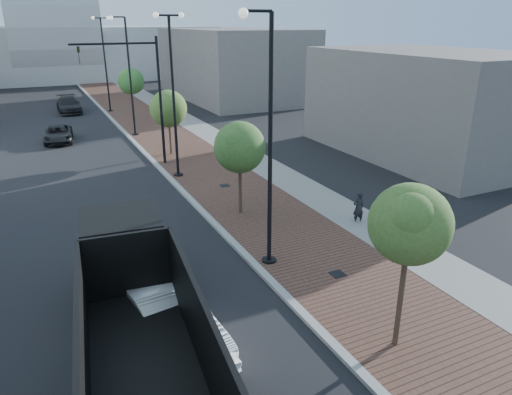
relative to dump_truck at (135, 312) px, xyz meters
name	(u,v)px	position (x,y,z in m)	size (l,w,h in m)	color
sidewalk	(153,119)	(8.64, 33.19, -1.38)	(7.00, 140.00, 0.12)	#4C2D23
concrete_strip	(180,117)	(11.34, 33.19, -1.37)	(2.40, 140.00, 0.13)	slate
curb	(115,122)	(5.14, 33.19, -1.37)	(0.30, 140.00, 0.14)	gray
dump_truck	(135,312)	(0.00, 0.00, 0.00)	(3.85, 13.53, 3.41)	black
white_sedan	(168,317)	(0.95, 0.25, -0.60)	(1.78, 5.09, 1.68)	silver
dark_car_mid	(58,134)	(-0.06, 27.76, -0.83)	(2.02, 4.37, 1.22)	black
dark_car_far	(69,105)	(1.91, 40.89, -0.66)	(2.17, 5.33, 1.55)	black
pedestrian	(358,208)	(11.20, 4.85, -0.65)	(0.57, 0.38, 1.57)	black
streetlight_1	(267,156)	(5.63, 3.19, 2.91)	(1.44, 0.56, 9.21)	black
streetlight_2	(174,96)	(5.74, 15.19, 3.38)	(1.72, 0.56, 9.28)	black
streetlight_3	(129,82)	(5.63, 27.19, 2.91)	(1.44, 0.56, 9.21)	black
streetlight_4	(105,64)	(5.74, 39.19, 3.38)	(1.72, 0.56, 9.28)	black
traffic_mast	(145,88)	(4.84, 18.19, 3.55)	(5.09, 0.20, 8.00)	black
tree_0	(411,224)	(6.79, -2.78, 2.42)	(2.25, 2.18, 4.96)	#382619
tree_1	(240,147)	(6.79, 8.22, 1.92)	(2.44, 2.40, 4.57)	#382619
tree_2	(169,109)	(6.79, 20.22, 1.82)	(2.54, 2.51, 4.52)	#382619
tree_3	(131,81)	(6.79, 32.22, 2.37)	(2.36, 2.30, 4.97)	#382619
convention_center	(51,39)	(3.14, 78.19, 4.57)	(50.00, 30.00, 50.00)	#A1A8AB
commercial_block_ne	(232,64)	(21.14, 43.19, 2.56)	(12.00, 22.00, 8.00)	slate
commercial_block_e	(427,103)	(23.14, 13.19, 2.06)	(10.00, 16.00, 7.00)	#605A57
utility_cover_1	(338,274)	(7.54, 1.19, -1.31)	(0.50, 0.50, 0.02)	black
utility_cover_2	(225,185)	(7.54, 12.19, -1.31)	(0.50, 0.50, 0.02)	black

